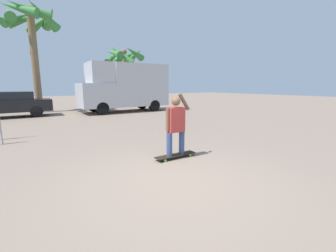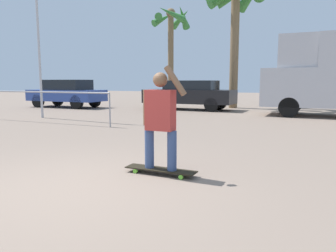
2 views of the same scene
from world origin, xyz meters
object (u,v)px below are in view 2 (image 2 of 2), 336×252
person_skateboarder (160,115)px  skateboard (161,170)px  parked_car_black (190,94)px  palm_tree_far_left (171,28)px  flagpole (38,13)px  parked_car_blue (67,93)px

person_skateboarder → skateboard: bearing=0.0°
skateboard → person_skateboarder: (-0.00, -0.00, 0.83)m
parked_car_black → palm_tree_far_left: bearing=121.8°
skateboard → person_skateboarder: 0.83m
palm_tree_far_left → flagpole: bearing=-90.3°
person_skateboarder → flagpole: bearing=145.8°
skateboard → flagpole: 9.99m
parked_car_blue → flagpole: bearing=-57.6°
skateboard → person_skateboarder: size_ratio=0.72×
person_skateboarder → flagpole: (-7.61, 5.18, 3.06)m
palm_tree_far_left → flagpole: (-0.05, -12.02, -1.20)m
skateboard → palm_tree_far_left: bearing=113.7°
person_skateboarder → parked_car_blue: 14.31m
parked_car_black → parked_car_blue: (-6.69, -1.42, 0.02)m
person_skateboarder → palm_tree_far_left: 19.26m
parked_car_blue → palm_tree_far_left: (2.94, 7.46, 4.36)m
person_skateboarder → parked_car_blue: bearing=137.2°
skateboard → parked_car_blue: size_ratio=0.26×
skateboard → palm_tree_far_left: (-7.56, 17.20, 5.09)m
parked_car_blue → parked_car_black: bearing=12.0°
palm_tree_far_left → person_skateboarder: bearing=-66.3°
parked_car_blue → flagpole: flagpole is taller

